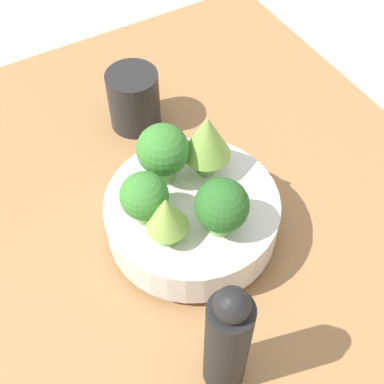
% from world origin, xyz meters
% --- Properties ---
extents(ground_plane, '(6.00, 6.00, 0.00)m').
position_xyz_m(ground_plane, '(0.00, 0.00, 0.00)').
color(ground_plane, beige).
extents(table, '(0.91, 0.71, 0.03)m').
position_xyz_m(table, '(0.00, 0.00, 0.02)').
color(table, '#9E7042').
rests_on(table, ground_plane).
extents(bowl, '(0.22, 0.22, 0.07)m').
position_xyz_m(bowl, '(-0.01, 0.03, 0.07)').
color(bowl, silver).
rests_on(bowl, table).
extents(broccoli_floret_back, '(0.06, 0.06, 0.07)m').
position_xyz_m(broccoli_floret_back, '(-0.00, 0.09, 0.14)').
color(broccoli_floret_back, '#6BA34C').
rests_on(broccoli_floret_back, bowl).
extents(romanesco_piece_near, '(0.06, 0.06, 0.09)m').
position_xyz_m(romanesco_piece_near, '(0.03, -0.01, 0.16)').
color(romanesco_piece_near, '#7AB256').
rests_on(romanesco_piece_near, bowl).
extents(broccoli_floret_right, '(0.06, 0.06, 0.08)m').
position_xyz_m(broccoli_floret_right, '(0.04, 0.04, 0.15)').
color(broccoli_floret_right, '#6BA34C').
rests_on(broccoli_floret_right, bowl).
extents(romanesco_piece_far, '(0.05, 0.05, 0.07)m').
position_xyz_m(romanesco_piece_far, '(-0.04, 0.08, 0.14)').
color(romanesco_piece_far, '#7AB256').
rests_on(romanesco_piece_far, bowl).
extents(broccoli_floret_left, '(0.06, 0.06, 0.07)m').
position_xyz_m(broccoli_floret_left, '(-0.06, 0.02, 0.14)').
color(broccoli_floret_left, '#7AB256').
rests_on(broccoli_floret_left, bowl).
extents(cup, '(0.08, 0.08, 0.09)m').
position_xyz_m(cup, '(0.22, 0.00, 0.08)').
color(cup, black).
rests_on(cup, table).
extents(pepper_mill, '(0.05, 0.05, 0.18)m').
position_xyz_m(pepper_mill, '(-0.18, 0.09, 0.12)').
color(pepper_mill, black).
rests_on(pepper_mill, table).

